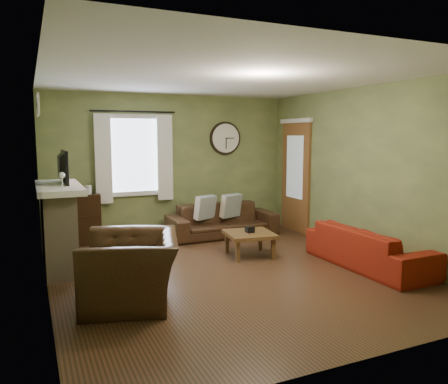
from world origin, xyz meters
name	(u,v)px	position (x,y,z in m)	size (l,w,h in m)	color
floor	(229,272)	(0.00, 0.00, 0.00)	(4.60, 5.20, 0.00)	#412919
ceiling	(230,77)	(0.00, 0.00, 2.60)	(4.60, 5.20, 0.00)	white
wall_left	(43,185)	(-2.30, 0.00, 1.30)	(0.00, 5.20, 2.60)	olive
wall_right	(364,172)	(2.30, 0.00, 1.30)	(0.00, 5.20, 2.60)	olive
wall_back	(171,165)	(0.00, 2.60, 1.30)	(4.60, 0.00, 2.60)	olive
wall_front	(368,206)	(0.00, -2.60, 1.30)	(4.60, 0.00, 2.60)	olive
fireplace	(58,229)	(-2.10, 1.15, 0.55)	(0.40, 1.40, 1.10)	tan
firebox	(73,246)	(-1.91, 1.15, 0.30)	(0.04, 0.60, 0.55)	black
mantel	(59,187)	(-2.07, 1.15, 1.14)	(0.58, 1.60, 0.08)	white
tv	(59,171)	(-2.05, 1.30, 1.35)	(0.60, 0.08, 0.35)	black
tv_screen	(64,167)	(-1.97, 1.30, 1.41)	(0.02, 0.62, 0.36)	#994C3F
medallion_left	(38,104)	(-2.28, 0.80, 2.25)	(0.28, 0.28, 0.03)	white
medallion_mid	(38,105)	(-2.28, 1.15, 2.25)	(0.28, 0.28, 0.03)	white
medallion_right	(37,107)	(-2.28, 1.50, 2.25)	(0.28, 0.28, 0.03)	white
window_pane	(134,155)	(-0.70, 2.58, 1.50)	(1.00, 0.02, 1.30)	silver
curtain_rod	(134,111)	(-0.70, 2.48, 2.27)	(0.03, 0.03, 1.50)	black
curtain_left	(103,159)	(-1.25, 2.48, 1.45)	(0.28, 0.04, 1.55)	white
curtain_right	(165,158)	(-0.15, 2.48, 1.45)	(0.28, 0.04, 1.55)	white
wall_clock	(226,138)	(1.10, 2.55, 1.80)	(0.64, 0.06, 0.64)	white
door	(296,177)	(2.27, 1.85, 1.05)	(0.05, 0.90, 2.10)	brown
bookshelf	(78,220)	(-1.71, 2.43, 0.43)	(0.73, 0.31, 0.86)	black
book	(73,188)	(-1.77, 2.52, 0.96)	(0.17, 0.22, 0.02)	brown
sofa_brown	(222,220)	(0.79, 2.02, 0.29)	(2.01, 0.79, 0.59)	#331F12
pillow_left	(205,207)	(0.47, 2.07, 0.55)	(0.42, 0.13, 0.42)	#8D9898
pillow_right	(231,206)	(0.99, 2.06, 0.55)	(0.43, 0.13, 0.43)	#8D9898
sofa_red	(368,247)	(1.90, -0.59, 0.28)	(1.95, 0.76, 0.57)	maroon
armchair	(131,269)	(-1.45, -0.53, 0.38)	(1.17, 1.02, 0.76)	#331F12
coffee_table	(249,244)	(0.62, 0.59, 0.19)	(0.70, 0.70, 0.37)	brown
tissue_box	(250,231)	(0.62, 0.59, 0.40)	(0.12, 0.12, 0.09)	black
wine_glass_a	(62,181)	(-2.05, 0.64, 1.28)	(0.07, 0.07, 0.19)	white
wine_glass_b	(62,180)	(-2.05, 0.66, 1.28)	(0.07, 0.07, 0.21)	white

